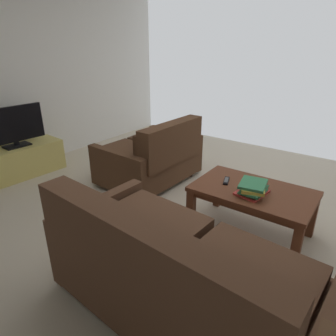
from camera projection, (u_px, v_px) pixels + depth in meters
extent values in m
cube|color=beige|center=(205.00, 219.00, 3.12)|extent=(5.82, 5.26, 0.01)
cube|color=white|center=(27.00, 73.00, 4.19)|extent=(0.12, 5.26, 2.59)
cylinder|color=black|center=(306.00, 328.00, 1.90)|extent=(0.05, 0.05, 0.06)
cylinder|color=black|center=(146.00, 241.00, 2.73)|extent=(0.05, 0.05, 0.06)
cylinder|color=black|center=(75.00, 290.00, 2.19)|extent=(0.05, 0.05, 0.06)
cube|color=brown|center=(183.00, 283.00, 1.96)|extent=(1.62, 0.98, 0.37)
cube|color=brown|center=(243.00, 282.00, 1.65)|extent=(0.78, 0.82, 0.10)
cube|color=brown|center=(141.00, 229.00, 2.11)|extent=(0.78, 0.82, 0.10)
cube|color=brown|center=(141.00, 266.00, 1.54)|extent=(1.58, 0.28, 0.52)
cube|color=brown|center=(217.00, 291.00, 1.39)|extent=(0.71, 0.17, 0.37)
cube|color=brown|center=(108.00, 229.00, 1.85)|extent=(0.71, 0.17, 0.37)
cube|color=brown|center=(101.00, 228.00, 2.43)|extent=(0.16, 0.88, 0.53)
cylinder|color=black|center=(149.00, 162.00, 4.52)|extent=(0.05, 0.05, 0.06)
cylinder|color=black|center=(106.00, 181.00, 3.91)|extent=(0.05, 0.05, 0.06)
cylinder|color=black|center=(191.00, 175.00, 4.09)|extent=(0.05, 0.05, 0.06)
cylinder|color=black|center=(149.00, 198.00, 3.47)|extent=(0.05, 0.05, 0.06)
cube|color=#4C301E|center=(149.00, 164.00, 3.92)|extent=(0.92, 1.05, 0.35)
cube|color=#4C301E|center=(160.00, 142.00, 4.02)|extent=(0.79, 0.51, 0.10)
cube|color=#4C301E|center=(133.00, 152.00, 3.66)|extent=(0.79, 0.51, 0.10)
cube|color=#4C301E|center=(172.00, 143.00, 3.56)|extent=(0.23, 1.02, 0.48)
cube|color=#4C301E|center=(177.00, 136.00, 3.81)|extent=(0.14, 0.46, 0.34)
cube|color=#4C301E|center=(151.00, 146.00, 3.44)|extent=(0.14, 0.46, 0.34)
cube|color=#4C301E|center=(175.00, 148.00, 4.29)|extent=(0.88, 0.14, 0.51)
cube|color=#4C301E|center=(117.00, 172.00, 3.49)|extent=(0.88, 0.14, 0.51)
cube|color=brown|center=(253.00, 191.00, 2.74)|extent=(1.06, 0.66, 0.04)
cube|color=brown|center=(253.00, 196.00, 2.75)|extent=(0.98, 0.59, 0.05)
cube|color=brown|center=(312.00, 216.00, 2.77)|extent=(0.07, 0.07, 0.42)
cube|color=brown|center=(218.00, 188.00, 3.30)|extent=(0.07, 0.07, 0.42)
cube|color=brown|center=(296.00, 248.00, 2.35)|extent=(0.07, 0.07, 0.42)
cube|color=brown|center=(191.00, 210.00, 2.88)|extent=(0.07, 0.07, 0.42)
cube|color=#D8C666|center=(20.00, 161.00, 4.06)|extent=(0.50, 1.12, 0.42)
cube|color=black|center=(16.00, 159.00, 4.13)|extent=(0.08, 0.93, 0.25)
cube|color=black|center=(8.00, 164.00, 3.96)|extent=(0.22, 0.25, 0.06)
cube|color=black|center=(17.00, 146.00, 3.97)|extent=(0.22, 0.33, 0.02)
cube|color=black|center=(16.00, 143.00, 3.96)|extent=(0.04, 0.06, 0.06)
cube|color=black|center=(13.00, 124.00, 3.86)|extent=(0.09, 0.80, 0.46)
cube|color=black|center=(12.00, 124.00, 3.87)|extent=(0.06, 0.77, 0.43)
cube|color=#C63833|center=(252.00, 192.00, 2.65)|extent=(0.25, 0.30, 0.02)
cube|color=#337F51|center=(253.00, 191.00, 2.63)|extent=(0.20, 0.24, 0.02)
cube|color=#337F51|center=(254.00, 189.00, 2.62)|extent=(0.18, 0.29, 0.02)
cube|color=#E0CC4C|center=(254.00, 187.00, 2.61)|extent=(0.27, 0.32, 0.03)
cube|color=#337F51|center=(253.00, 184.00, 2.61)|extent=(0.26, 0.30, 0.02)
cube|color=black|center=(226.00, 181.00, 2.87)|extent=(0.09, 0.17, 0.02)
cube|color=#59595B|center=(226.00, 180.00, 2.87)|extent=(0.07, 0.11, 0.00)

